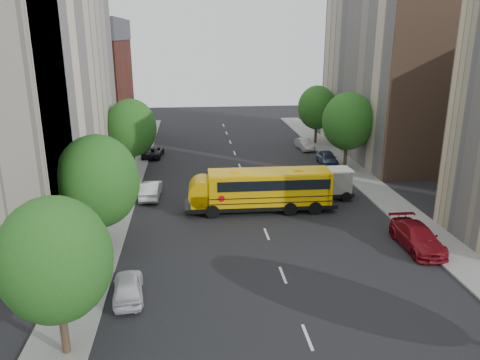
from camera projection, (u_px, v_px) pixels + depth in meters
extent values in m
plane|color=black|center=(262.00, 223.00, 35.35)|extent=(120.00, 120.00, 0.00)
cube|color=slate|center=(117.00, 205.00, 38.91)|extent=(3.00, 80.00, 0.12)
cube|color=slate|center=(382.00, 196.00, 41.25)|extent=(3.00, 80.00, 0.12)
cube|color=silver|center=(246.00, 183.00, 44.84)|extent=(0.15, 64.00, 0.01)
cube|color=beige|center=(23.00, 84.00, 36.23)|extent=(10.00, 26.00, 20.00)
cube|color=maroon|center=(86.00, 94.00, 58.15)|extent=(10.00, 15.00, 13.00)
cube|color=#C2AF96|center=(392.00, 77.00, 53.48)|extent=(10.00, 22.00, 18.00)
cube|color=brown|center=(442.00, 87.00, 43.04)|extent=(10.10, 0.30, 18.00)
cylinder|color=yellow|center=(448.00, 3.00, 59.55)|extent=(1.00, 1.00, 35.00)
cylinder|color=#38281C|center=(64.00, 328.00, 20.54)|extent=(0.36, 0.36, 2.70)
ellipsoid|color=#134815|center=(55.00, 260.00, 19.56)|extent=(4.80, 4.80, 5.52)
cylinder|color=#38281C|center=(103.00, 234.00, 30.01)|extent=(0.36, 0.36, 2.88)
ellipsoid|color=#134815|center=(98.00, 181.00, 28.95)|extent=(5.12, 5.12, 5.89)
cylinder|color=#38281C|center=(134.00, 162.00, 47.10)|extent=(0.36, 0.36, 2.81)
ellipsoid|color=#134815|center=(131.00, 128.00, 46.07)|extent=(4.99, 4.99, 5.74)
cylinder|color=#38281C|center=(345.00, 155.00, 49.32)|extent=(0.36, 0.36, 2.95)
ellipsoid|color=#134815|center=(348.00, 121.00, 48.24)|extent=(5.25, 5.25, 6.04)
cylinder|color=#38281C|center=(316.00, 133.00, 60.74)|extent=(0.36, 0.36, 2.74)
ellipsoid|color=#134815|center=(317.00, 107.00, 59.74)|extent=(4.86, 4.86, 5.59)
cube|color=black|center=(260.00, 204.00, 37.73)|extent=(12.08, 2.88, 0.32)
cube|color=#E6AA04|center=(270.00, 187.00, 37.39)|extent=(9.71, 2.80, 2.47)
cube|color=#E6AA04|center=(199.00, 198.00, 37.09)|extent=(1.96, 2.50, 1.08)
cube|color=black|center=(213.00, 182.00, 36.81)|extent=(0.57, 2.48, 1.29)
cube|color=#E6AA04|center=(270.00, 172.00, 37.01)|extent=(9.71, 2.58, 0.15)
cube|color=black|center=(273.00, 180.00, 37.25)|extent=(8.85, 2.85, 0.81)
cube|color=black|center=(270.00, 197.00, 37.64)|extent=(9.71, 2.86, 0.06)
cube|color=black|center=(270.00, 192.00, 37.51)|extent=(9.71, 2.86, 0.06)
cube|color=#E6AA04|center=(330.00, 185.00, 37.83)|extent=(0.19, 2.69, 2.47)
cube|color=#E6AA04|center=(234.00, 172.00, 36.71)|extent=(0.65, 0.65, 0.11)
cube|color=#E6AA04|center=(301.00, 170.00, 37.20)|extent=(0.65, 0.65, 0.11)
cylinder|color=#E6AA04|center=(198.00, 192.00, 36.93)|extent=(2.29, 2.50, 2.26)
cylinder|color=red|center=(218.00, 199.00, 35.74)|extent=(0.54, 0.05, 0.54)
cylinder|color=black|center=(209.00, 212.00, 36.09)|extent=(1.08, 0.33, 1.08)
cylinder|color=black|center=(208.00, 200.00, 38.65)|extent=(1.08, 0.33, 1.08)
cylinder|color=black|center=(292.00, 209.00, 36.69)|extent=(1.08, 0.33, 1.08)
cylinder|color=black|center=(286.00, 198.00, 39.24)|extent=(1.08, 0.33, 1.08)
cylinder|color=black|center=(319.00, 208.00, 36.88)|extent=(1.08, 0.33, 1.08)
cylinder|color=black|center=(311.00, 197.00, 39.44)|extent=(1.08, 0.33, 1.08)
cube|color=black|center=(316.00, 193.00, 40.41)|extent=(6.27, 2.21, 0.31)
cube|color=silver|center=(322.00, 181.00, 40.14)|extent=(4.82, 2.08, 1.87)
cube|color=silver|center=(290.00, 186.00, 39.89)|extent=(1.50, 2.00, 1.25)
cube|color=silver|center=(323.00, 170.00, 39.85)|extent=(5.03, 2.18, 0.12)
cylinder|color=black|center=(293.00, 199.00, 39.17)|extent=(0.88, 0.28, 0.87)
cylinder|color=black|center=(287.00, 192.00, 41.13)|extent=(0.88, 0.28, 0.87)
cylinder|color=black|center=(321.00, 198.00, 39.47)|extent=(0.88, 0.28, 0.87)
cylinder|color=black|center=(315.00, 190.00, 41.44)|extent=(0.88, 0.28, 0.87)
cylinder|color=black|center=(347.00, 197.00, 39.75)|extent=(0.88, 0.28, 0.87)
cylinder|color=black|center=(339.00, 189.00, 41.72)|extent=(0.88, 0.28, 0.87)
imported|color=silver|center=(128.00, 287.00, 25.19)|extent=(1.96, 4.08, 1.34)
imported|color=silver|center=(151.00, 189.00, 40.71)|extent=(1.72, 4.58, 1.49)
imported|color=black|center=(153.00, 151.00, 54.34)|extent=(2.53, 4.76, 1.27)
imported|color=maroon|center=(417.00, 237.00, 31.07)|extent=(2.22, 5.42, 1.57)
imported|color=#34425B|center=(327.00, 158.00, 51.07)|extent=(1.88, 4.39, 1.48)
imported|color=#9D9C97|center=(304.00, 144.00, 57.83)|extent=(1.81, 4.16, 1.33)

